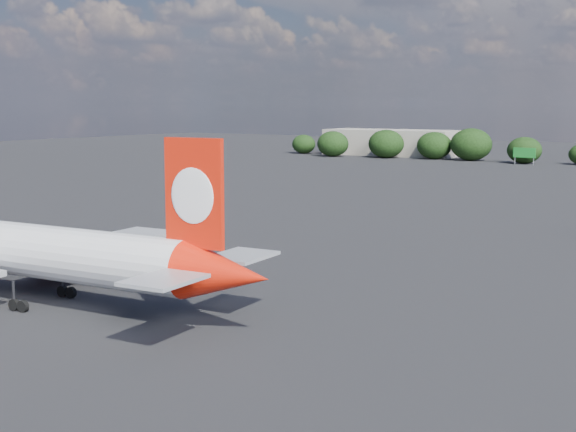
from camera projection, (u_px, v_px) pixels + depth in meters
The scene contains 4 objects.
ground at pixel (387, 224), 108.20m from camera, with size 500.00×500.00×0.00m, color black.
qantas_airliner at pixel (35, 253), 64.91m from camera, with size 42.36×40.31×13.82m.
terminal_building at pixel (392, 143), 252.07m from camera, with size 42.00×16.00×8.00m.
highway_sign at pixel (524, 153), 213.14m from camera, with size 6.00×0.30×4.50m.
Camera 1 is at (48.38, -36.37, 16.19)m, focal length 50.00 mm.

